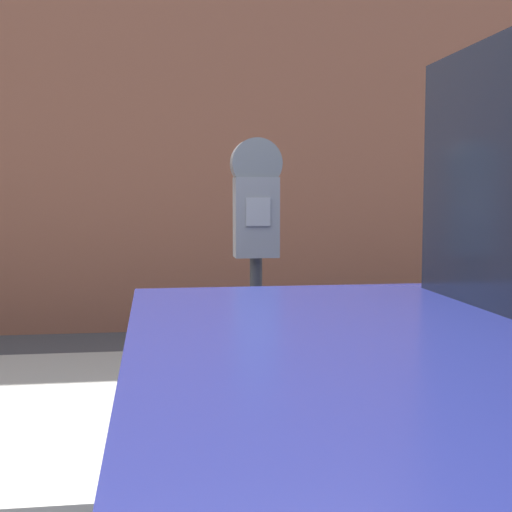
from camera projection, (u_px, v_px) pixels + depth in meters
The scene contains 3 objects.
sidewalk at pixel (135, 411), 4.27m from camera, with size 24.00×2.80×0.12m.
building_facade at pixel (138, 8), 6.91m from camera, with size 24.00×0.30×6.32m.
parking_meter at pixel (256, 231), 3.04m from camera, with size 0.21×0.13×1.48m.
Camera 1 is at (0.13, -2.03, 1.36)m, focal length 50.00 mm.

